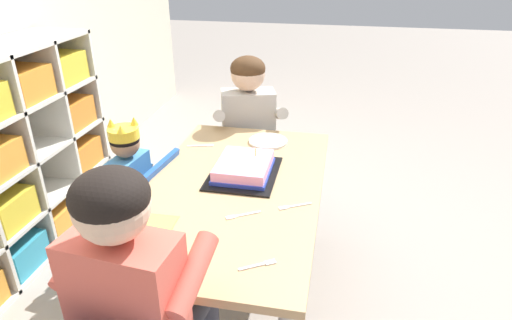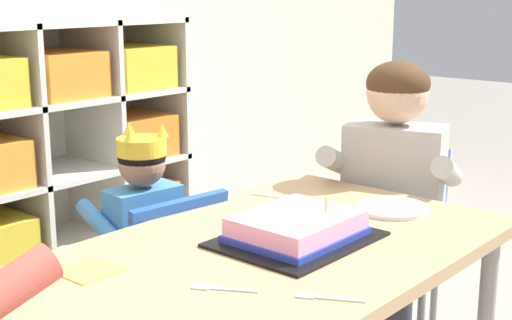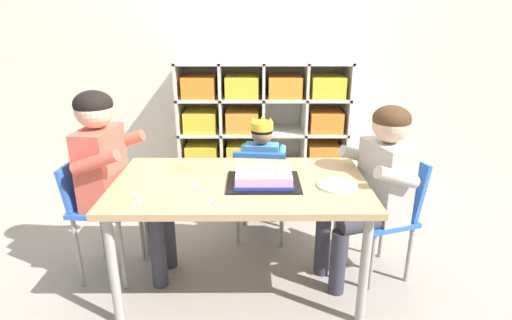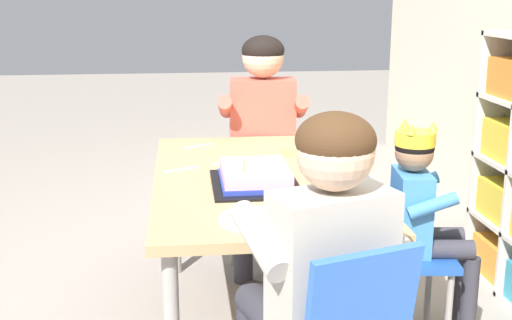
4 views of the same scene
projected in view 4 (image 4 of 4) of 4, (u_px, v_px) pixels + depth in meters
activity_table at (257, 191)px, 2.39m from camera, size 1.28×0.73×0.61m
classroom_chair_blue at (390, 243)px, 2.38m from camera, size 0.37×0.37×0.65m
child_with_crown at (423, 208)px, 2.35m from camera, size 0.31×0.32×0.82m
classroom_chair_adult_side at (263, 166)px, 3.19m from camera, size 0.36×0.37×0.68m
adult_helper_seated at (263, 125)px, 3.03m from camera, size 0.45×0.43×1.06m
guest_at_table_side at (321, 257)px, 1.70m from camera, size 0.48×0.46×0.98m
birthday_cake_on_tray at (255, 177)px, 2.26m from camera, size 0.37×0.29×0.10m
paper_plate_stack at (253, 219)px, 1.91m from camera, size 0.20×0.20×0.01m
paper_napkin_square at (297, 152)px, 2.71m from camera, size 0.12×0.12×0.00m
fork_by_napkin at (351, 205)px, 2.05m from camera, size 0.05×0.13×0.00m
fork_near_child_seat at (182, 169)px, 2.45m from camera, size 0.08×0.13×0.00m
fork_at_table_front_edge at (196, 146)px, 2.81m from camera, size 0.08×0.11×0.00m
fork_scattered_mid_table at (230, 161)px, 2.57m from camera, size 0.08×0.12×0.00m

